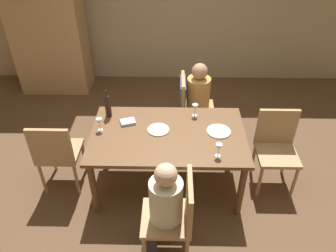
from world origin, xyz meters
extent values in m
plane|color=brown|center=(0.00, 0.00, 0.00)|extent=(10.00, 10.00, 0.00)
cube|color=tan|center=(0.00, 2.71, 1.35)|extent=(6.40, 0.12, 2.70)
cube|color=tan|center=(-1.93, 2.26, 1.05)|extent=(1.10, 0.56, 2.10)
cube|color=brown|center=(0.00, 0.00, 0.71)|extent=(1.65, 1.02, 0.04)
cylinder|color=brown|center=(-0.76, -0.44, 0.35)|extent=(0.07, 0.07, 0.69)
cylinder|color=brown|center=(0.76, -0.44, 0.35)|extent=(0.07, 0.07, 0.69)
cylinder|color=brown|center=(-0.76, 0.44, 0.35)|extent=(0.07, 0.07, 0.69)
cylinder|color=brown|center=(0.76, 0.44, 0.35)|extent=(0.07, 0.07, 0.69)
cylinder|color=tan|center=(-0.19, -1.08, 0.22)|extent=(0.04, 0.04, 0.44)
cylinder|color=tan|center=(-0.19, -0.70, 0.22)|extent=(0.04, 0.04, 0.44)
cylinder|color=tan|center=(0.19, -0.70, 0.22)|extent=(0.04, 0.04, 0.44)
cube|color=tan|center=(0.00, -0.89, 0.46)|extent=(0.44, 0.44, 0.04)
cube|color=tan|center=(0.20, -0.89, 0.70)|extent=(0.04, 0.44, 0.44)
cylinder|color=tan|center=(0.56, 1.08, 0.22)|extent=(0.04, 0.04, 0.44)
cylinder|color=tan|center=(0.56, 0.70, 0.22)|extent=(0.04, 0.04, 0.44)
cylinder|color=tan|center=(0.18, 1.08, 0.22)|extent=(0.04, 0.04, 0.44)
cylinder|color=tan|center=(0.18, 0.70, 0.22)|extent=(0.04, 0.04, 0.44)
cube|color=tan|center=(0.37, 0.89, 0.46)|extent=(0.44, 0.44, 0.04)
cube|color=tan|center=(0.17, 0.89, 0.70)|extent=(0.04, 0.44, 0.44)
cube|color=#4C5B75|center=(0.17, 0.89, 0.72)|extent=(0.07, 0.40, 0.31)
cylinder|color=tan|center=(1.40, -0.19, 0.22)|extent=(0.04, 0.04, 0.44)
cylinder|color=tan|center=(1.02, -0.19, 0.22)|extent=(0.04, 0.04, 0.44)
cylinder|color=tan|center=(1.40, 0.19, 0.22)|extent=(0.04, 0.04, 0.44)
cylinder|color=tan|center=(1.02, 0.19, 0.22)|extent=(0.04, 0.04, 0.44)
cube|color=tan|center=(1.21, 0.00, 0.46)|extent=(0.44, 0.44, 0.04)
cube|color=tan|center=(1.21, 0.20, 0.70)|extent=(0.44, 0.04, 0.44)
cylinder|color=tan|center=(-1.40, 0.19, 0.22)|extent=(0.04, 0.04, 0.44)
cylinder|color=tan|center=(-1.02, 0.19, 0.22)|extent=(0.04, 0.04, 0.44)
cylinder|color=tan|center=(-1.40, -0.19, 0.22)|extent=(0.04, 0.04, 0.44)
cylinder|color=tan|center=(-1.02, -0.19, 0.22)|extent=(0.04, 0.04, 0.44)
cube|color=tan|center=(-1.21, 0.00, 0.46)|extent=(0.44, 0.44, 0.04)
cube|color=tan|center=(-1.21, -0.20, 0.70)|extent=(0.44, 0.04, 0.44)
cylinder|color=#33333D|center=(-0.14, -0.98, 0.23)|extent=(0.11, 0.11, 0.46)
cylinder|color=#33333D|center=(-0.14, -0.80, 0.23)|extent=(0.11, 0.11, 0.46)
cylinder|color=beige|center=(0.00, -0.89, 0.68)|extent=(0.29, 0.29, 0.45)
sphere|color=beige|center=(0.00, -0.89, 1.00)|extent=(0.19, 0.19, 0.19)
cylinder|color=#33333D|center=(0.51, 0.98, 0.23)|extent=(0.11, 0.11, 0.46)
cylinder|color=#33333D|center=(0.51, 0.80, 0.23)|extent=(0.11, 0.11, 0.46)
cylinder|color=tan|center=(0.37, 0.89, 0.69)|extent=(0.30, 0.30, 0.46)
sphere|color=tan|center=(0.37, 0.89, 1.02)|extent=(0.20, 0.20, 0.20)
cylinder|color=black|center=(-0.68, 0.32, 0.85)|extent=(0.07, 0.07, 0.23)
sphere|color=black|center=(-0.68, 0.32, 0.97)|extent=(0.07, 0.07, 0.07)
cylinder|color=black|center=(-0.68, 0.32, 1.02)|extent=(0.03, 0.03, 0.09)
cylinder|color=silver|center=(0.30, 0.35, 0.74)|extent=(0.06, 0.06, 0.00)
cylinder|color=silver|center=(0.30, 0.35, 0.77)|extent=(0.01, 0.01, 0.07)
cone|color=silver|center=(0.30, 0.35, 0.85)|extent=(0.07, 0.07, 0.07)
cylinder|color=silver|center=(0.49, -0.35, 0.74)|extent=(0.06, 0.06, 0.00)
cylinder|color=silver|center=(0.49, -0.35, 0.77)|extent=(0.01, 0.01, 0.07)
cone|color=silver|center=(0.49, -0.35, 0.85)|extent=(0.07, 0.07, 0.07)
cylinder|color=silver|center=(-0.73, 0.05, 0.74)|extent=(0.06, 0.06, 0.00)
cylinder|color=silver|center=(-0.73, 0.05, 0.77)|extent=(0.01, 0.01, 0.07)
cone|color=silver|center=(-0.73, 0.05, 0.85)|extent=(0.07, 0.07, 0.07)
cylinder|color=white|center=(-0.11, 0.06, 0.74)|extent=(0.24, 0.24, 0.01)
cylinder|color=white|center=(0.54, 0.04, 0.74)|extent=(0.26, 0.26, 0.01)
cube|color=#ADC6D6|center=(-0.45, 0.18, 0.75)|extent=(0.19, 0.16, 0.03)
camera|label=1|loc=(0.06, -2.80, 2.90)|focal=35.57mm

